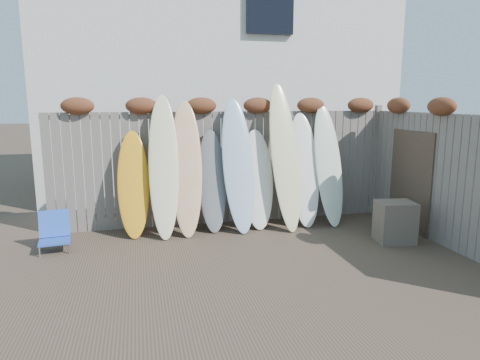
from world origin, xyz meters
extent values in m
plane|color=#493A2D|center=(0.00, 0.00, 0.00)|extent=(80.00, 80.00, 0.00)
cube|color=slate|center=(0.00, 2.40, 1.00)|extent=(6.00, 0.10, 2.00)
cube|color=slate|center=(3.00, 2.40, 1.05)|extent=(0.10, 0.10, 2.10)
ellipsoid|color=brown|center=(-2.40, 2.36, 2.10)|extent=(0.52, 0.28, 0.28)
ellipsoid|color=brown|center=(-1.40, 2.36, 2.10)|extent=(0.52, 0.28, 0.28)
ellipsoid|color=brown|center=(-0.40, 2.36, 2.10)|extent=(0.52, 0.28, 0.28)
ellipsoid|color=brown|center=(0.60, 2.36, 2.10)|extent=(0.52, 0.28, 0.28)
ellipsoid|color=brown|center=(1.60, 2.36, 2.10)|extent=(0.52, 0.28, 0.28)
ellipsoid|color=brown|center=(2.60, 2.36, 2.10)|extent=(0.52, 0.28, 0.28)
cube|color=slate|center=(3.00, 0.20, 1.00)|extent=(0.10, 4.40, 2.00)
ellipsoid|color=brown|center=(2.96, 0.60, 2.10)|extent=(0.28, 0.56, 0.28)
ellipsoid|color=brown|center=(2.96, 1.70, 2.10)|extent=(0.28, 0.56, 0.28)
cube|color=silver|center=(0.50, 6.50, 3.00)|extent=(8.00, 5.00, 6.00)
cube|color=black|center=(1.30, 3.95, 4.20)|extent=(1.00, 0.12, 1.30)
cube|color=blue|center=(-2.73, 1.45, 0.16)|extent=(0.47, 0.43, 0.03)
cube|color=blue|center=(-2.76, 1.66, 0.38)|extent=(0.44, 0.18, 0.40)
cylinder|color=silver|center=(-2.91, 1.27, 0.08)|extent=(0.02, 0.02, 0.16)
cylinder|color=#A1A1A8|center=(-2.95, 1.59, 0.08)|extent=(0.02, 0.02, 0.16)
cylinder|color=#A0A0A7|center=(-2.52, 1.32, 0.08)|extent=(0.02, 0.02, 0.16)
cylinder|color=#ACACB3|center=(-2.56, 1.64, 0.08)|extent=(0.02, 0.02, 0.16)
cube|color=brown|center=(2.37, 0.70, 0.32)|extent=(0.62, 0.54, 0.64)
cube|color=#3C3124|center=(2.99, 1.25, 0.85)|extent=(0.07, 1.13, 1.69)
ellipsoid|color=orange|center=(-1.59, 2.02, 0.85)|extent=(0.53, 0.64, 1.71)
ellipsoid|color=#EEEAB9|center=(-1.09, 1.94, 1.15)|extent=(0.54, 0.84, 2.29)
ellipsoid|color=#FEB67C|center=(-0.73, 1.95, 1.10)|extent=(0.58, 0.82, 2.20)
ellipsoid|color=slate|center=(-0.28, 2.03, 0.85)|extent=(0.51, 0.64, 1.70)
ellipsoid|color=#9CBDE0|center=(0.15, 1.95, 1.12)|extent=(0.57, 0.81, 2.23)
ellipsoid|color=white|center=(0.51, 2.02, 0.85)|extent=(0.58, 0.65, 1.69)
ellipsoid|color=beige|center=(0.95, 1.89, 1.25)|extent=(0.54, 0.90, 2.49)
ellipsoid|color=white|center=(1.35, 2.00, 0.99)|extent=(0.59, 0.74, 1.98)
ellipsoid|color=silver|center=(1.80, 1.95, 1.06)|extent=(0.52, 0.76, 2.11)
camera|label=1|loc=(-1.49, -5.00, 2.19)|focal=32.00mm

